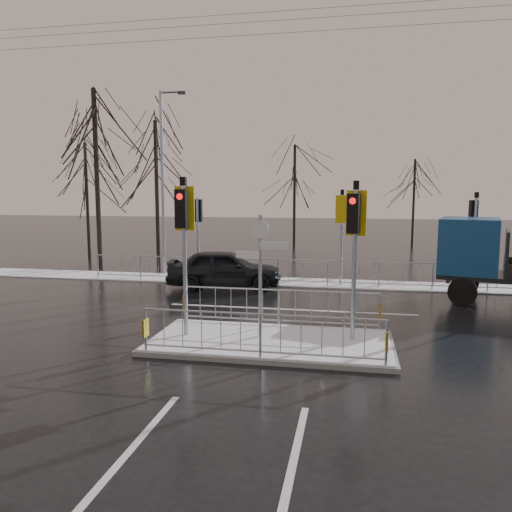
% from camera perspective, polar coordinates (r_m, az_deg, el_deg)
% --- Properties ---
extents(ground, '(120.00, 120.00, 0.00)m').
position_cam_1_polar(ground, '(12.62, 1.66, -10.11)').
color(ground, black).
rests_on(ground, ground).
extents(snow_verge, '(30.00, 2.00, 0.04)m').
position_cam_1_polar(snow_verge, '(20.91, 5.51, -3.04)').
color(snow_verge, white).
rests_on(snow_verge, ground).
extents(lane_markings, '(8.00, 11.38, 0.01)m').
position_cam_1_polar(lane_markings, '(12.30, 1.41, -10.55)').
color(lane_markings, silver).
rests_on(lane_markings, ground).
extents(traffic_island, '(6.00, 3.04, 4.15)m').
position_cam_1_polar(traffic_island, '(12.52, 1.63, -8.38)').
color(traffic_island, slate).
rests_on(traffic_island, ground).
extents(far_kerb_fixtures, '(18.00, 0.65, 3.83)m').
position_cam_1_polar(far_kerb_fixtures, '(20.23, 6.24, -0.53)').
color(far_kerb_fixtures, '#9BA1A9').
rests_on(far_kerb_fixtures, ground).
extents(car_far_lane, '(4.75, 2.63, 1.53)m').
position_cam_1_polar(car_far_lane, '(19.75, -3.64, -1.44)').
color(car_far_lane, black).
rests_on(car_far_lane, ground).
extents(flatbed_truck, '(6.57, 3.72, 2.88)m').
position_cam_1_polar(flatbed_truck, '(18.83, 25.81, -0.25)').
color(flatbed_truck, black).
rests_on(flatbed_truck, ground).
extents(tree_near_a, '(4.75, 4.75, 8.97)m').
position_cam_1_polar(tree_near_a, '(26.14, -17.86, 12.13)').
color(tree_near_a, black).
rests_on(tree_near_a, ground).
extents(tree_near_b, '(4.00, 4.00, 7.55)m').
position_cam_1_polar(tree_near_b, '(26.36, -11.34, 10.19)').
color(tree_near_b, black).
rests_on(tree_near_b, ground).
extents(tree_near_c, '(3.50, 3.50, 6.61)m').
position_cam_1_polar(tree_near_c, '(29.21, -18.83, 8.40)').
color(tree_near_c, black).
rests_on(tree_near_c, ground).
extents(tree_far_a, '(3.75, 3.75, 7.08)m').
position_cam_1_polar(tree_far_a, '(34.12, 4.44, 9.10)').
color(tree_far_a, black).
rests_on(tree_far_a, ground).
extents(tree_far_b, '(3.25, 3.25, 6.14)m').
position_cam_1_polar(tree_far_b, '(36.10, 17.64, 7.67)').
color(tree_far_b, black).
rests_on(tree_far_b, ground).
extents(street_lamp_left, '(1.25, 0.18, 8.20)m').
position_cam_1_polar(street_lamp_left, '(22.97, -10.50, 9.01)').
color(street_lamp_left, '#9BA1A9').
rests_on(street_lamp_left, ground).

